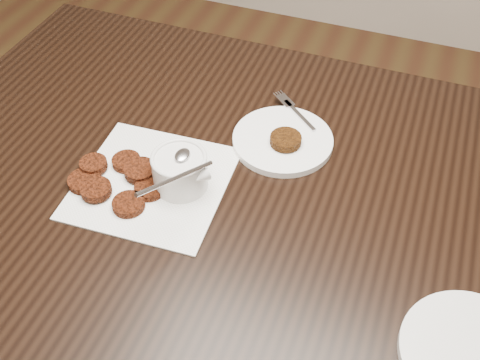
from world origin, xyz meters
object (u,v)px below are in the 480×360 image
table (257,297)px  sauce_ramekin (179,157)px  napkin (152,183)px  plate_with_patty (283,137)px  plate_empty (474,357)px

table → sauce_ramekin: (-0.14, -0.04, 0.45)m
napkin → sauce_ramekin: size_ratio=1.97×
plate_with_patty → plate_empty: plate_with_patty is taller
table → napkin: size_ratio=5.30×
plate_empty → plate_with_patty: bearing=138.8°
table → plate_with_patty: (-0.00, 0.14, 0.39)m
napkin → plate_with_patty: size_ratio=1.36×
table → plate_with_patty: size_ratio=7.19×
table → plate_with_patty: bearing=90.4°
napkin → plate_with_patty: plate_with_patty is taller
napkin → plate_with_patty: 0.28m
napkin → sauce_ramekin: bearing=15.2°
sauce_ramekin → plate_empty: 0.58m
plate_with_patty → plate_empty: (0.40, -0.35, -0.01)m
table → napkin: napkin is taller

